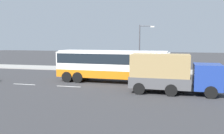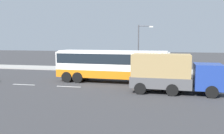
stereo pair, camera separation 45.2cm
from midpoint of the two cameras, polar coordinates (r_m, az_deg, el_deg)
The scene contains 9 objects.
ground_plane at distance 25.29m, azimuth 3.49°, elevation -3.71°, with size 120.00×120.00×0.00m, color #333335.
sidewalk_curb at distance 34.83m, azimuth 5.99°, elevation -0.77°, with size 80.00×4.00×0.15m, color gray.
lane_centreline at distance 22.01m, azimuth 6.87°, elevation -5.30°, with size 37.25×0.16×0.01m.
coach_bus at distance 25.38m, azimuth -0.42°, elevation 0.99°, with size 11.64×3.08×3.28m.
cargo_truck at distance 21.01m, azimuth 13.18°, elevation -1.29°, with size 7.32×2.81×3.23m.
car_silver_hatch at distance 30.35m, azimuth -8.91°, elevation -0.55°, with size 4.30×2.24×1.49m.
pedestrian_near_curb at distance 34.41m, azimuth 7.48°, elevation 0.71°, with size 0.32×0.32×1.54m.
pedestrian_at_crossing at distance 34.80m, azimuth -0.80°, elevation 1.03°, with size 0.32×0.32×1.72m.
street_lamp at distance 32.75m, azimuth 6.14°, elevation 5.22°, with size 1.98×0.24×6.15m.
Camera 2 is at (3.63, -24.64, 4.53)m, focal length 39.50 mm.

